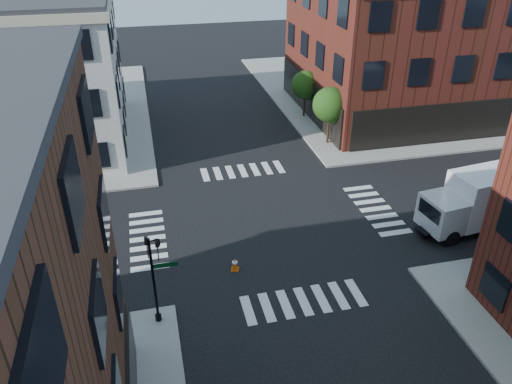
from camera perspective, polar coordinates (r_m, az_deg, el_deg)
The scene contains 8 objects.
ground at distance 29.78m, azimuth 1.26°, elevation -3.57°, with size 120.00×120.00×0.00m, color black.
sidewalk_ne at distance 55.18m, azimuth 17.48°, elevation 11.20°, with size 30.00×30.00×0.15m, color gray.
building_ne at distance 49.34m, azimuth 20.88°, elevation 15.76°, with size 25.00×16.00×12.00m, color #481D12.
tree_near at distance 39.07m, azimuth 8.54°, elevation 9.66°, with size 2.69×2.69×4.49m.
tree_far at distance 44.49m, azimuth 5.72°, elevation 11.93°, with size 2.43×2.43×4.07m.
signal_pole at distance 22.01m, azimuth -11.55°, elevation -8.77°, with size 1.29×1.24×4.60m.
box_truck at distance 31.53m, azimuth 24.80°, elevation -0.70°, with size 7.90×3.26×3.49m.
traffic_cone at distance 26.00m, azimuth -2.44°, elevation -8.25°, with size 0.48×0.48×0.72m.
Camera 1 is at (-6.36, -24.08, 16.32)m, focal length 35.00 mm.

